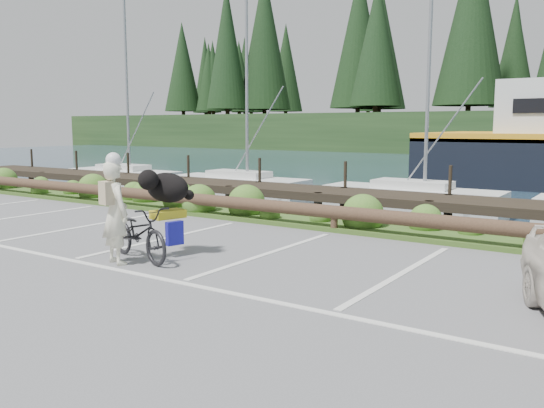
# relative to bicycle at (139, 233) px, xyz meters

# --- Properties ---
(ground) EXTENTS (72.00, 72.00, 0.00)m
(ground) POSITION_rel_bicycle_xyz_m (1.62, -0.33, -0.49)
(ground) COLOR #5C5C5F
(vegetation_strip) EXTENTS (34.00, 1.60, 0.10)m
(vegetation_strip) POSITION_rel_bicycle_xyz_m (1.62, 4.97, -0.44)
(vegetation_strip) COLOR #3D5B21
(vegetation_strip) RESTS_ON ground
(log_rail) EXTENTS (32.00, 0.30, 0.60)m
(log_rail) POSITION_rel_bicycle_xyz_m (1.62, 4.27, -0.49)
(log_rail) COLOR #443021
(log_rail) RESTS_ON ground
(bicycle) EXTENTS (1.95, 1.10, 0.97)m
(bicycle) POSITION_rel_bicycle_xyz_m (0.00, 0.00, 0.00)
(bicycle) COLOR black
(bicycle) RESTS_ON ground
(cyclist) EXTENTS (0.73, 0.58, 1.76)m
(cyclist) POSITION_rel_bicycle_xyz_m (-0.11, -0.42, 0.40)
(cyclist) COLOR beige
(cyclist) RESTS_ON ground
(dog) EXTENTS (0.69, 1.03, 0.55)m
(dog) POSITION_rel_bicycle_xyz_m (0.15, 0.57, 0.76)
(dog) COLOR black
(dog) RESTS_ON bicycle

